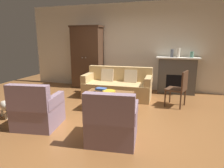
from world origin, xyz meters
The scene contains 15 objects.
ground_plane centered at (0.00, 0.00, 0.00)m, with size 9.60×9.60×0.00m, color brown.
back_wall centered at (0.00, 2.55, 1.40)m, with size 7.20×0.10×2.80m, color silver.
fireplace centered at (1.55, 2.30, 0.57)m, with size 1.26×0.48×1.12m.
armoire centered at (-1.40, 2.22, 1.05)m, with size 1.06×0.57×2.09m.
couch centered at (-0.07, 1.33, 0.32)m, with size 1.95×0.92×0.86m.
coffee_table centered at (0.02, 0.24, 0.37)m, with size 1.10×0.60×0.42m.
fruit_bowl centered at (0.03, 0.23, 0.45)m, with size 0.30×0.30×0.05m, color gold.
book_stack centered at (-0.20, 0.31, 0.46)m, with size 0.26×0.20×0.08m.
mantel_vase_slate centered at (1.37, 2.28, 1.24)m, with size 0.09×0.09×0.23m, color #565B66.
mantel_vase_cream centered at (1.55, 2.28, 1.25)m, with size 0.10×0.10×0.27m, color beige.
mantel_vase_jade centered at (1.93, 2.28, 1.21)m, with size 0.10×0.10×0.17m, color slate.
armchair_near_left centered at (-0.98, -1.06, 0.32)m, with size 0.88×0.88×0.88m.
armchair_near_right centered at (0.54, -1.17, 0.32)m, with size 0.85×0.85×0.88m.
side_chair_wooden centered at (1.61, 0.97, 0.51)m, with size 0.55×0.55×0.90m.
dog centered at (-1.92, -0.86, 0.25)m, with size 0.53×0.36×0.39m.
Camera 1 is at (1.41, -3.99, 1.63)m, focal length 31.50 mm.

